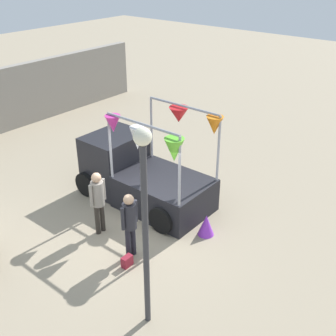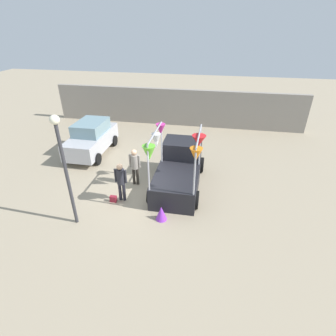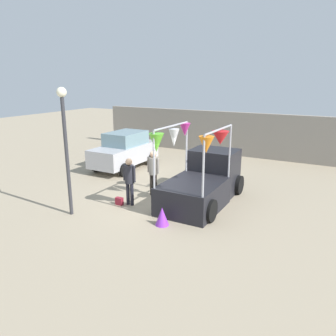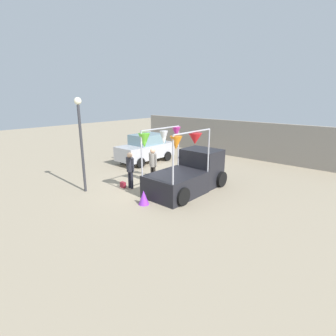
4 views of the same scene
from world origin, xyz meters
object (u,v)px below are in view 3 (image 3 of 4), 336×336
(street_lamp, at_px, (65,135))
(parked_car, at_px, (125,150))
(folded_kite_bundle_violet, at_px, (162,216))
(person_customer, at_px, (129,177))
(person_vendor, at_px, (153,168))
(vendor_truck, at_px, (204,179))
(handbag, at_px, (119,201))

(street_lamp, bearing_deg, parked_car, 108.53)
(street_lamp, bearing_deg, folded_kite_bundle_violet, 13.28)
(person_customer, xyz_separation_m, person_vendor, (0.20, 1.33, 0.02))
(vendor_truck, distance_m, folded_kite_bundle_violet, 2.78)
(street_lamp, relative_size, folded_kite_bundle_violet, 7.13)
(person_customer, bearing_deg, handbag, -150.26)
(person_customer, height_order, handbag, person_customer)
(parked_car, distance_m, folded_kite_bundle_violet, 7.24)
(vendor_truck, relative_size, folded_kite_bundle_violet, 6.81)
(person_customer, bearing_deg, person_vendor, 81.40)
(parked_car, relative_size, street_lamp, 0.93)
(parked_car, bearing_deg, person_vendor, -39.17)
(person_customer, bearing_deg, vendor_truck, 38.81)
(person_customer, bearing_deg, parked_car, 128.02)
(handbag, bearing_deg, person_vendor, 70.21)
(person_vendor, distance_m, street_lamp, 3.76)
(person_customer, relative_size, person_vendor, 0.98)
(person_vendor, bearing_deg, person_customer, -98.60)
(vendor_truck, distance_m, person_customer, 2.83)
(handbag, distance_m, folded_kite_bundle_violet, 2.38)
(vendor_truck, height_order, street_lamp, street_lamp)
(parked_car, bearing_deg, person_customer, -51.98)
(parked_car, xyz_separation_m, street_lamp, (1.95, -5.82, 1.82))
(parked_car, relative_size, person_vendor, 2.22)
(person_vendor, bearing_deg, street_lamp, -115.99)
(vendor_truck, xyz_separation_m, parked_car, (-5.43, 2.36, 0.09))
(person_vendor, xyz_separation_m, street_lamp, (-1.48, -3.03, 1.66))
(street_lamp, height_order, folded_kite_bundle_violet, street_lamp)
(person_customer, distance_m, street_lamp, 2.71)
(street_lamp, xyz_separation_m, folded_kite_bundle_violet, (3.18, 0.75, -2.46))
(vendor_truck, relative_size, person_customer, 2.31)
(vendor_truck, bearing_deg, parked_car, 156.53)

